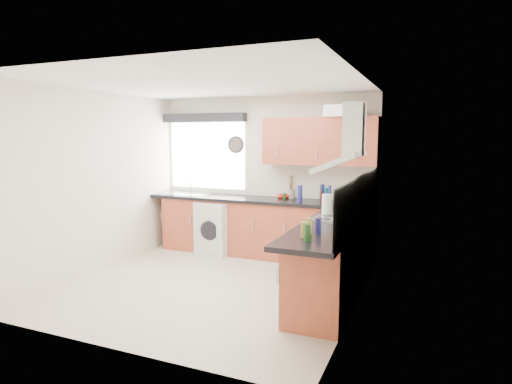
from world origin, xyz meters
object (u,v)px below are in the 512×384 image
at_px(extractor_hood, 347,145).
at_px(upper_cabinets, 320,141).
at_px(washing_machine, 218,227).
at_px(oven, 335,259).

height_order(extractor_hood, upper_cabinets, upper_cabinets).
distance_m(upper_cabinets, washing_machine, 2.13).
bearing_deg(upper_cabinets, extractor_hood, -63.87).
height_order(oven, extractor_hood, extractor_hood).
relative_size(oven, extractor_hood, 1.09).
distance_m(oven, extractor_hood, 1.35).
bearing_deg(upper_cabinets, oven, -67.46).
bearing_deg(oven, upper_cabinets, 112.54).
bearing_deg(extractor_hood, upper_cabinets, 116.13).
relative_size(extractor_hood, washing_machine, 0.94).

